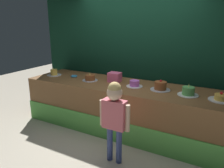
% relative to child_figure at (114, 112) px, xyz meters
% --- Properties ---
extents(ground_plane, '(12.00, 12.00, 0.00)m').
position_rel_child_figure_xyz_m(ground_plane, '(-0.36, 0.48, -0.78)').
color(ground_plane, '#BCB29E').
extents(stage_platform, '(3.81, 1.05, 0.87)m').
position_rel_child_figure_xyz_m(stage_platform, '(-0.36, 0.99, -0.35)').
color(stage_platform, brown).
rests_on(stage_platform, ground_plane).
extents(curtain_backdrop, '(4.57, 0.08, 2.65)m').
position_rel_child_figure_xyz_m(curtain_backdrop, '(-0.36, 1.61, 0.54)').
color(curtain_backdrop, black).
rests_on(curtain_backdrop, ground_plane).
extents(child_figure, '(0.47, 0.21, 1.21)m').
position_rel_child_figure_xyz_m(child_figure, '(0.00, 0.00, 0.00)').
color(child_figure, '#3F4C8C').
rests_on(child_figure, ground_plane).
extents(pink_box, '(0.24, 0.21, 0.18)m').
position_rel_child_figure_xyz_m(pink_box, '(-0.59, 1.10, 0.18)').
color(pink_box, '#EB6190').
rests_on(pink_box, stage_platform).
extents(donut, '(0.14, 0.14, 0.03)m').
position_rel_child_figure_xyz_m(donut, '(-1.51, 1.03, 0.11)').
color(donut, '#3399D8').
rests_on(donut, stage_platform).
extents(cake_far_left, '(0.30, 0.30, 0.17)m').
position_rel_child_figure_xyz_m(cake_far_left, '(-1.97, 0.93, 0.14)').
color(cake_far_left, silver).
rests_on(cake_far_left, stage_platform).
extents(cake_left, '(0.30, 0.30, 0.17)m').
position_rel_child_figure_xyz_m(cake_left, '(-1.05, 0.94, 0.14)').
color(cake_left, silver).
rests_on(cake_left, stage_platform).
extents(cake_center_left, '(0.29, 0.29, 0.11)m').
position_rel_child_figure_xyz_m(cake_center_left, '(-0.12, 0.99, 0.14)').
color(cake_center_left, white).
rests_on(cake_center_left, stage_platform).
extents(cake_center_right, '(0.34, 0.34, 0.18)m').
position_rel_child_figure_xyz_m(cake_center_right, '(0.34, 1.01, 0.15)').
color(cake_center_right, silver).
rests_on(cake_center_right, stage_platform).
extents(cake_right, '(0.32, 0.32, 0.19)m').
position_rel_child_figure_xyz_m(cake_right, '(0.80, 0.95, 0.15)').
color(cake_right, white).
rests_on(cake_right, stage_platform).
extents(cake_far_right, '(0.34, 0.34, 0.13)m').
position_rel_child_figure_xyz_m(cake_far_right, '(1.26, 0.93, 0.13)').
color(cake_far_right, silver).
rests_on(cake_far_right, stage_platform).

